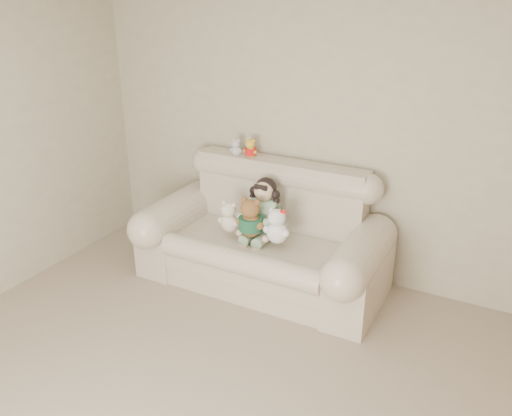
% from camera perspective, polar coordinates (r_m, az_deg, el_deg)
% --- Properties ---
extents(wall_back, '(4.50, 0.00, 4.50)m').
position_cam_1_polar(wall_back, '(4.49, 8.01, 8.27)').
color(wall_back, '#A29781').
rests_on(wall_back, ground).
extents(sofa, '(2.10, 0.95, 1.03)m').
position_cam_1_polar(sofa, '(4.46, 0.60, -2.34)').
color(sofa, beige).
rests_on(sofa, floor).
extents(seated_child, '(0.34, 0.40, 0.53)m').
position_cam_1_polar(seated_child, '(4.47, 0.89, 0.07)').
color(seated_child, '#357736').
rests_on(seated_child, sofa).
extents(brown_teddy, '(0.30, 0.27, 0.40)m').
position_cam_1_polar(brown_teddy, '(4.30, -0.58, -0.63)').
color(brown_teddy, brown).
rests_on(brown_teddy, sofa).
extents(white_cat, '(0.24, 0.19, 0.36)m').
position_cam_1_polar(white_cat, '(4.20, 2.31, -1.55)').
color(white_cat, white).
rests_on(white_cat, sofa).
extents(cream_teddy, '(0.24, 0.20, 0.32)m').
position_cam_1_polar(cream_teddy, '(4.41, -2.93, -0.63)').
color(cream_teddy, silver).
rests_on(cream_teddy, sofa).
extents(yellow_mini_bear, '(0.15, 0.13, 0.20)m').
position_cam_1_polar(yellow_mini_bear, '(4.68, -0.59, 6.68)').
color(yellow_mini_bear, yellow).
rests_on(yellow_mini_bear, sofa).
extents(grey_mini_plush, '(0.13, 0.10, 0.19)m').
position_cam_1_polar(grey_mini_plush, '(4.73, -2.15, 6.76)').
color(grey_mini_plush, silver).
rests_on(grey_mini_plush, sofa).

